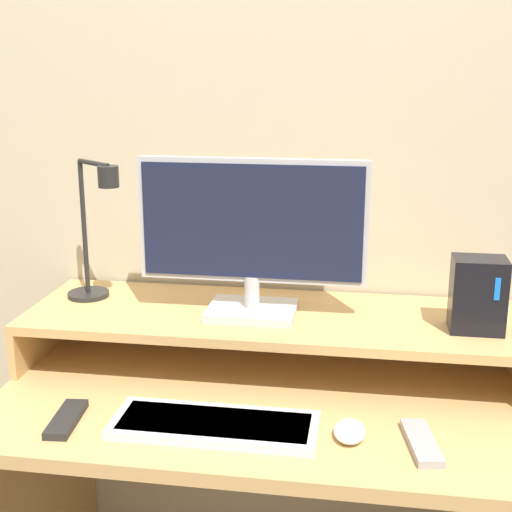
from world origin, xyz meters
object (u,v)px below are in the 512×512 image
at_px(router_dock, 478,295).
at_px(remote_control, 66,419).
at_px(remote_secondary, 422,442).
at_px(mouse, 350,431).
at_px(keyboard, 215,425).
at_px(monitor, 252,233).
at_px(desk_lamp, 95,235).

bearing_deg(router_dock, remote_control, -159.45).
distance_m(remote_control, remote_secondary, 0.72).
relative_size(router_dock, remote_secondary, 0.99).
distance_m(mouse, remote_control, 0.58).
bearing_deg(remote_secondary, keyboard, 179.71).
distance_m(monitor, desk_lamp, 0.40).
height_order(keyboard, remote_secondary, keyboard).
xyz_separation_m(monitor, desk_lamp, (-0.40, 0.03, -0.03)).
distance_m(desk_lamp, router_dock, 0.92).
xyz_separation_m(monitor, mouse, (0.25, -0.31, -0.32)).
relative_size(mouse, remote_control, 0.62).
bearing_deg(monitor, mouse, -51.71).
relative_size(monitor, router_dock, 3.21).
xyz_separation_m(desk_lamp, remote_secondary, (0.78, -0.36, -0.30)).
bearing_deg(remote_secondary, mouse, 174.86).
relative_size(monitor, remote_control, 3.47).
distance_m(keyboard, remote_secondary, 0.41).
bearing_deg(desk_lamp, remote_secondary, -24.51).
xyz_separation_m(keyboard, remote_control, (-0.31, -0.02, -0.00)).
bearing_deg(keyboard, remote_control, -175.97).
xyz_separation_m(mouse, remote_secondary, (0.14, -0.01, -0.01)).
xyz_separation_m(router_dock, mouse, (-0.27, -0.28, -0.20)).
height_order(remote_control, remote_secondary, same).
bearing_deg(remote_control, router_dock, 20.55).
xyz_separation_m(desk_lamp, remote_control, (0.07, -0.38, -0.30)).
bearing_deg(keyboard, monitor, 85.79).
bearing_deg(monitor, keyboard, -94.21).
height_order(desk_lamp, mouse, desk_lamp).
bearing_deg(remote_secondary, monitor, 139.85).
height_order(desk_lamp, router_dock, desk_lamp).
bearing_deg(router_dock, keyboard, -151.24).
relative_size(router_dock, remote_control, 1.08).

